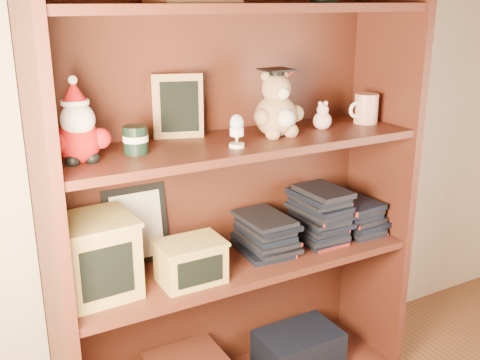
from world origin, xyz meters
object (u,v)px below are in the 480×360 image
at_px(bookcase, 232,188).
at_px(grad_teddy_bear, 277,110).
at_px(teacher_mug, 366,109).
at_px(treats_box, 97,256).

bearing_deg(bookcase, grad_teddy_bear, -23.48).
distance_m(bookcase, grad_teddy_bear, 0.29).
bearing_deg(bookcase, teacher_mug, -5.78).
bearing_deg(grad_teddy_bear, bookcase, 156.52).
height_order(bookcase, treats_box, bookcase).
bearing_deg(teacher_mug, bookcase, 174.22).
xyz_separation_m(bookcase, treats_box, (-0.46, -0.05, -0.11)).
distance_m(grad_teddy_bear, treats_box, 0.70).
height_order(grad_teddy_bear, treats_box, grad_teddy_bear).
height_order(bookcase, grad_teddy_bear, bookcase).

